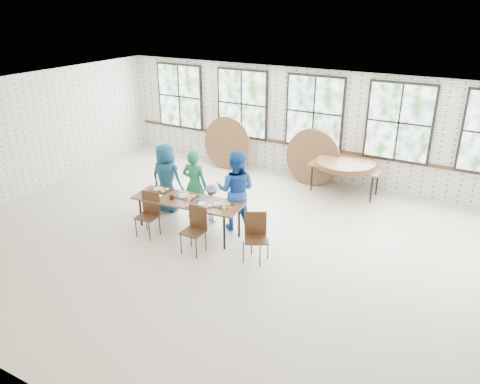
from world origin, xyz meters
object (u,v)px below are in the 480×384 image
object	(u,v)px
chair_near_left	(149,210)
chair_near_right	(196,225)
dining_table	(188,202)
storage_table	(345,168)

from	to	relation	value
chair_near_left	chair_near_right	xyz separation A→B (m)	(1.26, -0.10, 0.00)
dining_table	storage_table	xyz separation A→B (m)	(2.26, 3.71, -0.00)
dining_table	chair_near_right	xyz separation A→B (m)	(0.62, -0.62, -0.13)
chair_near_right	storage_table	bearing A→B (deg)	71.08
chair_near_left	storage_table	distance (m)	5.13
chair_near_right	dining_table	bearing A→B (deg)	136.82
storage_table	chair_near_left	bearing A→B (deg)	-125.38
dining_table	storage_table	distance (m)	4.34
chair_near_left	chair_near_right	size ratio (longest dim) A/B	1.00
dining_table	storage_table	world-z (taller)	same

